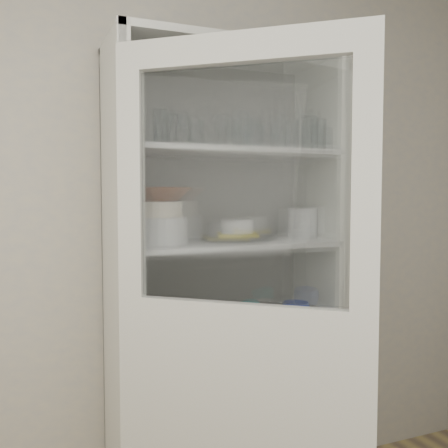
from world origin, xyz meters
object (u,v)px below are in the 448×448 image
object	(u,v)px
mug_blue	(296,313)
terracotta_bowl	(157,194)
goblet_3	(276,136)
mug_white	(253,324)
plate_stack_back	(140,228)
grey_bowl_stack	(303,223)
tin_box	(273,403)
goblet_2	(252,135)
cream_dish	(165,419)
teal_jar	(250,313)
cream_bowl	(157,209)
white_canister	(132,323)
goblet_1	(220,131)
white_ramekin	(237,226)
cupboard_door	(240,369)
pantry_cabinet	(219,309)
measuring_cups	(157,337)
plate_stack_front	(158,231)
goblet_0	(184,129)
yellow_trivet	(237,235)
glass_platter	(237,238)
mug_teal	(245,314)

from	to	relation	value
mug_blue	terracotta_bowl	bearing A→B (deg)	157.03
goblet_3	mug_white	bearing A→B (deg)	-136.26
plate_stack_back	grey_bowl_stack	bearing A→B (deg)	-10.04
mug_blue	tin_box	distance (m)	0.44
goblet_2	cream_dish	world-z (taller)	goblet_2
plate_stack_back	teal_jar	bearing A→B (deg)	-11.51
cream_bowl	white_canister	world-z (taller)	cream_bowl
goblet_1	white_ramekin	bearing A→B (deg)	-53.07
plate_stack_back	white_canister	world-z (taller)	plate_stack_back
goblet_2	terracotta_bowl	world-z (taller)	goblet_2
goblet_2	mug_blue	world-z (taller)	goblet_2
cupboard_door	goblet_2	bearing A→B (deg)	101.39
mug_white	terracotta_bowl	bearing A→B (deg)	168.03
teal_jar	tin_box	size ratio (longest dim) A/B	0.55
cream_bowl	terracotta_bowl	bearing A→B (deg)	180.00
plate_stack_back	grey_bowl_stack	world-z (taller)	grey_bowl_stack
mug_blue	pantry_cabinet	bearing A→B (deg)	141.82
teal_jar	goblet_2	bearing A→B (deg)	62.51
measuring_cups	cream_dish	bearing A→B (deg)	52.85
goblet_2	cream_bowl	xyz separation A→B (m)	(-0.50, -0.14, -0.34)
plate_stack_front	white_ramekin	xyz separation A→B (m)	(0.38, 0.04, 0.01)
goblet_0	pantry_cabinet	bearing A→B (deg)	-2.98
pantry_cabinet	cream_dish	xyz separation A→B (m)	(-0.28, -0.07, -0.44)
plate_stack_front	mug_white	size ratio (longest dim) A/B	2.33
goblet_2	cream_bowl	bearing A→B (deg)	-164.08
pantry_cabinet	yellow_trivet	world-z (taller)	pantry_cabinet
goblet_2	cream_bowl	size ratio (longest dim) A/B	0.82
glass_platter	mug_white	xyz separation A→B (m)	(0.01, -0.14, -0.36)
terracotta_bowl	mug_white	xyz separation A→B (m)	(0.39, -0.10, -0.56)
goblet_0	mug_blue	bearing A→B (deg)	-12.18
pantry_cabinet	cream_bowl	xyz separation A→B (m)	(-0.31, -0.09, 0.46)
white_ramekin	cream_dish	xyz separation A→B (m)	(-0.35, -0.02, -0.82)
mug_blue	goblet_3	bearing A→B (deg)	86.94
goblet_1	mug_teal	world-z (taller)	goblet_1
plate_stack_front	terracotta_bowl	distance (m)	0.15
plate_stack_front	white_canister	distance (m)	0.41
yellow_trivet	white_canister	distance (m)	0.60
cupboard_door	mug_white	distance (m)	0.45
white_ramekin	teal_jar	distance (m)	0.42
goblet_0	measuring_cups	size ratio (longest dim) A/B	1.72
mug_teal	white_canister	size ratio (longest dim) A/B	0.79
pantry_cabinet	teal_jar	distance (m)	0.16
goblet_0	measuring_cups	xyz separation A→B (m)	(-0.17, -0.14, -0.87)
grey_bowl_stack	teal_jar	world-z (taller)	grey_bowl_stack
goblet_3	plate_stack_front	distance (m)	0.76
goblet_0	cream_bowl	size ratio (longest dim) A/B	0.90
plate_stack_front	measuring_cups	xyz separation A→B (m)	(-0.02, -0.05, -0.43)
pantry_cabinet	teal_jar	xyz separation A→B (m)	(0.15, -0.02, -0.03)
goblet_0	measuring_cups	distance (m)	0.90
white_canister	terracotta_bowl	bearing A→B (deg)	-28.38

